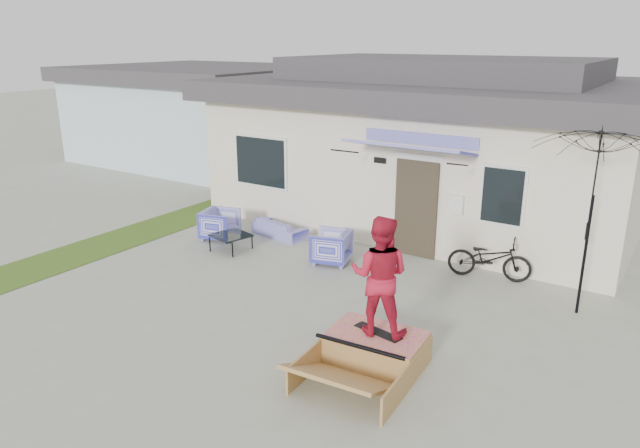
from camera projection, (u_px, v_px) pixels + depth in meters
The scene contains 13 objects.
ground at pixel (246, 323), 9.82m from camera, with size 90.00×90.00×0.00m, color #989B8A.
grass_strip at pixel (133, 235), 14.13m from camera, with size 1.40×8.00×0.01m, color #385A1B.
house at pixel (439, 140), 15.60m from camera, with size 10.80×8.49×4.10m.
neighbor_house at pixel (203, 112), 22.73m from camera, with size 8.60×7.60×3.50m.
loveseat at pixel (279, 225), 13.98m from camera, with size 1.42×0.42×0.55m, color #2528B1.
armchair_left at pixel (220, 223), 13.78m from camera, with size 0.76×0.71×0.78m, color #2528B1.
armchair_right at pixel (331, 245), 12.31m from camera, with size 0.75×0.70×0.77m, color #2528B1.
coffee_table at pixel (231, 242), 13.10m from camera, with size 0.74×0.74×0.36m, color black.
bicycle at pixel (490, 254), 11.47m from camera, with size 0.56×1.60×1.02m, color black.
patio_umbrella at pixel (590, 216), 9.64m from camera, with size 2.56×2.45×2.20m.
skate_ramp at pixel (376, 348), 8.57m from camera, with size 1.36×1.81×0.45m, color #A4773E, non-canonical shape.
skateboard at pixel (378, 331), 8.53m from camera, with size 0.77×0.19×0.05m, color black.
skater at pixel (380, 274), 8.26m from camera, with size 0.86×0.66×1.75m, color red.
Camera 1 is at (5.90, -6.72, 4.55)m, focal length 33.07 mm.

